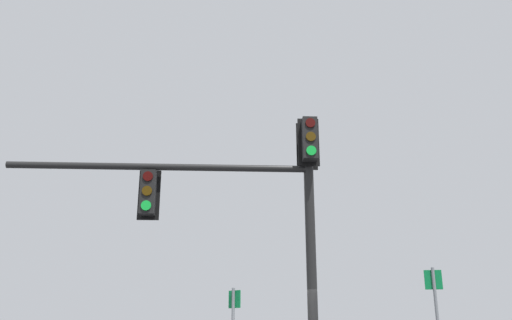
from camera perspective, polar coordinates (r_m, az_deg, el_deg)
signal_mast_assembly at (r=11.25m, az=0.07°, el=-4.00°), size 0.96×6.36×6.01m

